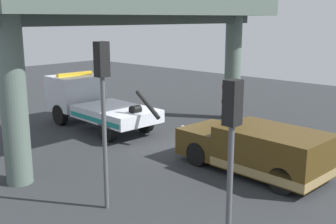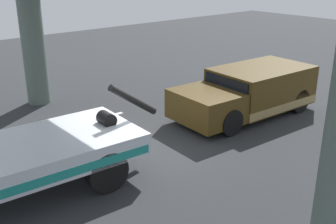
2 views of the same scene
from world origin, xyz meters
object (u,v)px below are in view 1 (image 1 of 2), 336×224
Objects in this scene: tow_truck_white at (91,101)px; traffic_light_near at (231,133)px; traffic_light_far at (102,90)px; towed_van_green at (258,150)px.

traffic_light_near is (-11.52, 5.23, 1.70)m from tow_truck_white.
traffic_light_far is (-7.52, 5.23, 2.10)m from tow_truck_white.
traffic_light_far reaches higher than traffic_light_near.
towed_van_green is 6.00m from traffic_light_far.
tow_truck_white is 1.38× the size of towed_van_green.
towed_van_green is (-9.17, 0.05, -0.42)m from tow_truck_white.
towed_van_green is at bearing -107.64° from traffic_light_far.
traffic_light_far is at bearing -0.00° from traffic_light_near.
traffic_light_near is at bearing 180.00° from traffic_light_far.
traffic_light_near is 0.87× the size of traffic_light_far.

